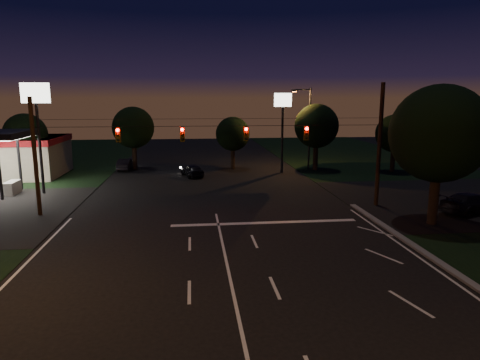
{
  "coord_description": "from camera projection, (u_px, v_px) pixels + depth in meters",
  "views": [
    {
      "loc": [
        -1.56,
        -14.64,
        7.91
      ],
      "look_at": [
        1.3,
        10.7,
        3.0
      ],
      "focal_mm": 32.0,
      "sensor_mm": 36.0,
      "label": 1
    }
  ],
  "objects": [
    {
      "name": "ground",
      "position": [
        238.0,
        313.0,
        15.95
      ],
      "size": [
        140.0,
        140.0,
        0.0
      ],
      "primitive_type": "plane",
      "color": "black",
      "rests_on": "ground"
    },
    {
      "name": "car_oncoming_a",
      "position": [
        192.0,
        170.0,
        43.56
      ],
      "size": [
        2.63,
        4.05,
        1.28
      ],
      "primitive_type": "imported",
      "rotation": [
        0.0,
        0.0,
        3.46
      ],
      "color": "black",
      "rests_on": "ground"
    },
    {
      "name": "tree_far_c",
      "position": [
        233.0,
        134.0,
        47.85
      ],
      "size": [
        3.8,
        3.8,
        5.86
      ],
      "color": "black",
      "rests_on": "ground"
    },
    {
      "name": "street_light_right_far",
      "position": [
        307.0,
        122.0,
        47.43
      ],
      "size": [
        2.2,
        0.35,
        9.0
      ],
      "color": "black",
      "rests_on": "ground"
    },
    {
      "name": "pole_sign_right",
      "position": [
        283.0,
        114.0,
        44.93
      ],
      "size": [
        1.8,
        0.3,
        8.4
      ],
      "color": "black",
      "rests_on": "ground"
    },
    {
      "name": "tree_far_d",
      "position": [
        316.0,
        127.0,
        46.74
      ],
      "size": [
        4.8,
        4.8,
        7.3
      ],
      "color": "black",
      "rests_on": "ground"
    },
    {
      "name": "cross_street_right",
      "position": [
        467.0,
        200.0,
        33.77
      ],
      "size": [
        20.0,
        16.0,
        0.02
      ],
      "primitive_type": "cube",
      "color": "black",
      "rests_on": "ground"
    },
    {
      "name": "tree_far_a",
      "position": [
        26.0,
        135.0,
        42.56
      ],
      "size": [
        4.2,
        4.2,
        6.42
      ],
      "color": "black",
      "rests_on": "ground"
    },
    {
      "name": "signal_span",
      "position": [
        214.0,
        133.0,
        29.51
      ],
      "size": [
        24.0,
        0.4,
        1.56
      ],
      "color": "black",
      "rests_on": "ground"
    },
    {
      "name": "car_cross",
      "position": [
        472.0,
        203.0,
        29.71
      ],
      "size": [
        5.37,
        3.49,
        1.45
      ],
      "primitive_type": "imported",
      "rotation": [
        0.0,
        0.0,
        1.89
      ],
      "color": "black",
      "rests_on": "ground"
    },
    {
      "name": "car_oncoming_b",
      "position": [
        125.0,
        164.0,
        47.73
      ],
      "size": [
        1.53,
        3.86,
        1.25
      ],
      "primitive_type": "imported",
      "rotation": [
        0.0,
        0.0,
        3.09
      ],
      "color": "black",
      "rests_on": "ground"
    },
    {
      "name": "tree_far_e",
      "position": [
        394.0,
        134.0,
        45.79
      ],
      "size": [
        4.0,
        4.0,
        6.18
      ],
      "color": "black",
      "rests_on": "ground"
    },
    {
      "name": "tree_far_b",
      "position": [
        134.0,
        128.0,
        47.5
      ],
      "size": [
        4.6,
        4.6,
        6.98
      ],
      "color": "black",
      "rests_on": "ground"
    },
    {
      "name": "utility_pole_left",
      "position": [
        40.0,
        215.0,
        29.27
      ],
      "size": [
        0.28,
        0.28,
        8.0
      ],
      "primitive_type": "cylinder",
      "color": "black",
      "rests_on": "ground"
    },
    {
      "name": "utility_pole_right",
      "position": [
        376.0,
        206.0,
        31.91
      ],
      "size": [
        0.3,
        0.3,
        9.0
      ],
      "primitive_type": "cylinder",
      "color": "black",
      "rests_on": "ground"
    },
    {
      "name": "stop_bar",
      "position": [
        265.0,
        223.0,
        27.5
      ],
      "size": [
        12.0,
        0.5,
        0.01
      ],
      "primitive_type": "cube",
      "color": "silver",
      "rests_on": "ground"
    },
    {
      "name": "pole_sign_left_near",
      "position": [
        37.0,
        110.0,
        34.56
      ],
      "size": [
        2.2,
        0.3,
        9.1
      ],
      "color": "black",
      "rests_on": "ground"
    },
    {
      "name": "tree_right_near",
      "position": [
        438.0,
        135.0,
        26.29
      ],
      "size": [
        6.0,
        6.0,
        8.76
      ],
      "color": "black",
      "rests_on": "ground"
    }
  ]
}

